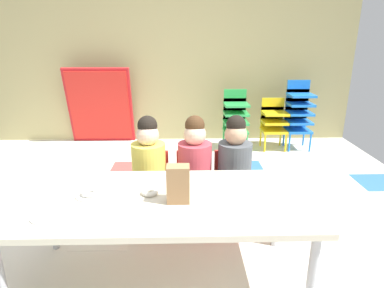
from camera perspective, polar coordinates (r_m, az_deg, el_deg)
ground_plane at (r=2.74m, az=-5.33°, el=-15.24°), size 5.22×5.12×0.02m
back_wall at (r=4.85m, az=-3.83°, el=15.79°), size 5.22×0.10×2.58m
craft_table at (r=2.02m, az=-5.33°, el=-10.28°), size 1.77×0.81×0.58m
seated_child_near_camera at (r=2.60m, az=-7.39°, el=-3.16°), size 0.32×0.31×0.92m
seated_child_middle_seat at (r=2.58m, az=0.47°, el=-3.11°), size 0.32×0.31×0.92m
seated_child_far_right at (r=2.61m, az=7.30°, el=-3.03°), size 0.32×0.32×0.92m
kid_chair_green_stack at (r=4.52m, az=7.44°, el=4.81°), size 0.32×0.30×0.80m
kid_chair_yellow_stack at (r=4.65m, az=13.80°, el=4.01°), size 0.32×0.30×0.68m
kid_chair_blue_stack at (r=4.72m, az=17.79°, el=5.40°), size 0.32×0.30×0.92m
folded_activity_table at (r=4.88m, az=-15.48°, el=6.27°), size 0.90×0.29×1.09m
paper_bag_brown at (r=1.90m, az=-2.40°, el=-6.85°), size 0.13×0.09×0.22m
paper_plate_near_edge at (r=2.10m, az=-16.91°, el=-8.34°), size 0.18×0.18×0.01m
paper_plate_center_table at (r=1.96m, az=-23.48°, el=-11.20°), size 0.18×0.18×0.01m
donut_powdered_on_plate at (r=2.09m, az=-16.96°, el=-7.85°), size 0.12×0.12×0.03m
donut_powdered_loose at (r=2.04m, az=-7.23°, el=-8.12°), size 0.10×0.10×0.03m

